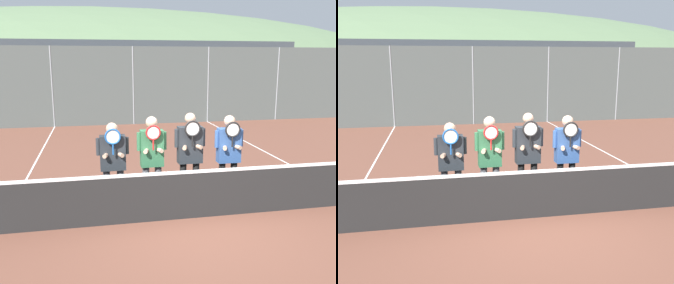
{
  "view_description": "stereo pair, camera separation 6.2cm",
  "coord_description": "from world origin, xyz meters",
  "views": [
    {
      "loc": [
        -1.83,
        -6.18,
        2.82
      ],
      "look_at": [
        -0.4,
        0.83,
        1.26
      ],
      "focal_mm": 40.0,
      "sensor_mm": 36.0,
      "label": 1
    },
    {
      "loc": [
        -1.76,
        -6.19,
        2.82
      ],
      "look_at": [
        -0.4,
        0.83,
        1.26
      ],
      "focal_mm": 40.0,
      "sensor_mm": 36.0,
      "label": 2
    }
  ],
  "objects": [
    {
      "name": "ground_plane",
      "position": [
        0.0,
        0.0,
        0.0
      ],
      "size": [
        120.0,
        120.0,
        0.0
      ],
      "primitive_type": "plane",
      "color": "brown"
    },
    {
      "name": "hill_distant",
      "position": [
        0.0,
        58.41,
        0.0
      ],
      "size": [
        109.53,
        60.85,
        21.3
      ],
      "color": "#5B7551",
      "rests_on": "ground_plane"
    },
    {
      "name": "clubhouse_building",
      "position": [
        0.67,
        19.21,
        2.03
      ],
      "size": [
        20.76,
        5.5,
        4.01
      ],
      "color": "beige",
      "rests_on": "ground_plane"
    },
    {
      "name": "fence_back",
      "position": [
        0.0,
        10.55,
        1.72
      ],
      "size": [
        20.88,
        0.06,
        3.44
      ],
      "color": "gray",
      "rests_on": "ground_plane"
    },
    {
      "name": "tennis_net",
      "position": [
        0.0,
        0.0,
        0.47
      ],
      "size": [
        9.35,
        0.09,
        1.01
      ],
      "color": "gray",
      "rests_on": "ground_plane"
    },
    {
      "name": "court_line_left_sideline",
      "position": [
        -3.47,
        3.0,
        0.0
      ],
      "size": [
        0.05,
        16.0,
        0.01
      ],
      "primitive_type": "cube",
      "color": "white",
      "rests_on": "ground_plane"
    },
    {
      "name": "court_line_right_sideline",
      "position": [
        3.47,
        3.0,
        0.0
      ],
      "size": [
        0.05,
        16.0,
        0.01
      ],
      "primitive_type": "cube",
      "color": "white",
      "rests_on": "ground_plane"
    },
    {
      "name": "player_leftmost",
      "position": [
        -1.49,
        0.62,
        1.03
      ],
      "size": [
        0.6,
        0.34,
        1.71
      ],
      "color": "#56565B",
      "rests_on": "ground_plane"
    },
    {
      "name": "player_center_left",
      "position": [
        -0.77,
        0.55,
        1.07
      ],
      "size": [
        0.56,
        0.34,
        1.82
      ],
      "color": "#56565B",
      "rests_on": "ground_plane"
    },
    {
      "name": "player_center_right",
      "position": [
        -0.02,
        0.57,
        1.1
      ],
      "size": [
        0.6,
        0.34,
        1.86
      ],
      "color": "black",
      "rests_on": "ground_plane"
    },
    {
      "name": "player_rightmost",
      "position": [
        0.77,
        0.58,
        1.07
      ],
      "size": [
        0.58,
        0.34,
        1.79
      ],
      "color": "black",
      "rests_on": "ground_plane"
    },
    {
      "name": "car_far_left",
      "position": [
        -6.34,
        14.13,
        0.93
      ],
      "size": [
        4.35,
        1.91,
        1.84
      ],
      "color": "slate",
      "rests_on": "ground_plane"
    },
    {
      "name": "car_left_of_center",
      "position": [
        -1.38,
        13.84,
        0.88
      ],
      "size": [
        4.7,
        1.92,
        1.7
      ],
      "color": "navy",
      "rests_on": "ground_plane"
    },
    {
      "name": "car_center",
      "position": [
        3.62,
        14.03,
        0.94
      ],
      "size": [
        4.45,
        1.95,
        1.85
      ],
      "color": "silver",
      "rests_on": "ground_plane"
    },
    {
      "name": "car_right_of_center",
      "position": [
        8.42,
        13.6,
        0.9
      ],
      "size": [
        4.29,
        2.05,
        1.76
      ],
      "color": "slate",
      "rests_on": "ground_plane"
    }
  ]
}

